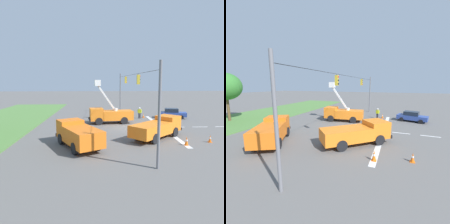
% 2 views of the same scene
% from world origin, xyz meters
% --- Properties ---
extents(ground_plane, '(200.00, 200.00, 0.00)m').
position_xyz_m(ground_plane, '(0.00, 0.00, 0.00)').
color(ground_plane, '#605E5B').
extents(lane_markings, '(17.60, 15.25, 0.01)m').
position_xyz_m(lane_markings, '(0.00, -5.56, 0.00)').
color(lane_markings, silver).
rests_on(lane_markings, ground).
extents(signal_gantry, '(26.20, 0.33, 7.20)m').
position_xyz_m(signal_gantry, '(-0.01, -0.00, 4.25)').
color(signal_gantry, slate).
rests_on(signal_gantry, ground).
extents(utility_truck_bucket_lift, '(2.93, 6.31, 6.01)m').
position_xyz_m(utility_truck_bucket_lift, '(3.19, 2.45, 1.32)').
color(utility_truck_bucket_lift, orange).
rests_on(utility_truck_bucket_lift, ground).
extents(utility_truck_support_near, '(6.36, 4.85, 2.20)m').
position_xyz_m(utility_truck_support_near, '(-7.76, 5.81, 1.20)').
color(utility_truck_support_near, orange).
rests_on(utility_truck_support_near, ground).
extents(utility_truck_support_far, '(6.17, 6.46, 2.11)m').
position_xyz_m(utility_truck_support_far, '(-5.07, -2.11, 1.13)').
color(utility_truck_support_far, orange).
rests_on(utility_truck_support_far, ground).
extents(sedan_blue, '(2.78, 4.60, 1.56)m').
position_xyz_m(sedan_blue, '(6.82, -7.67, 0.79)').
color(sedan_blue, '#2D4799').
rests_on(sedan_blue, ground).
extents(road_worker, '(0.37, 0.62, 1.77)m').
position_xyz_m(road_worker, '(6.86, -2.46, 1.00)').
color(road_worker, '#383842').
rests_on(road_worker, ground).
extents(traffic_cone_foreground_left, '(0.36, 0.36, 0.83)m').
position_xyz_m(traffic_cone_foreground_left, '(-7.82, -4.09, 0.41)').
color(traffic_cone_foreground_left, orange).
rests_on(traffic_cone_foreground_left, ground).
extents(traffic_cone_foreground_right, '(0.36, 0.36, 0.73)m').
position_xyz_m(traffic_cone_foreground_right, '(6.78, 0.59, 0.36)').
color(traffic_cone_foreground_right, orange).
rests_on(traffic_cone_foreground_right, ground).
extents(traffic_cone_mid_left, '(0.36, 0.36, 0.73)m').
position_xyz_m(traffic_cone_mid_left, '(-6.99, -6.76, 0.36)').
color(traffic_cone_mid_left, orange).
rests_on(traffic_cone_mid_left, ground).
extents(traffic_cone_mid_right, '(0.36, 0.36, 0.74)m').
position_xyz_m(traffic_cone_mid_right, '(7.58, -3.23, 0.37)').
color(traffic_cone_mid_right, orange).
rests_on(traffic_cone_mid_right, ground).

